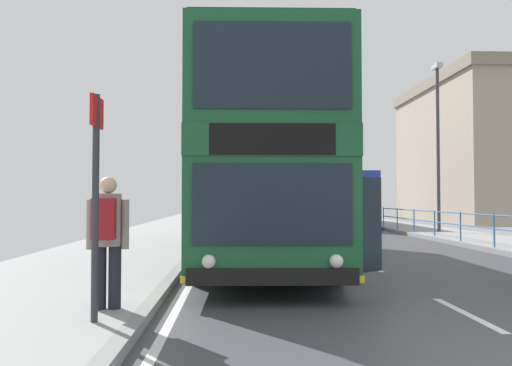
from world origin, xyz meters
TOP-DOWN VIEW (x-y plane):
  - double_decker_bus_main at (-2.47, 8.67)m, footprint 3.30×11.52m
  - background_bus_far_lane at (2.87, 24.95)m, footprint 2.73×10.35m
  - pedestrian_railing_far_kerb at (4.45, 10.17)m, footprint 0.05×21.69m
  - pedestrian_with_backpack at (-4.77, 2.43)m, footprint 0.54×0.54m
  - bus_stop_sign_near at (-4.75, 1.79)m, footprint 0.08×0.44m
  - street_lamp_far_side at (5.66, 16.97)m, footprint 0.28×0.60m
  - bare_tree_far_00 at (5.33, 39.04)m, footprint 3.12×1.20m
  - background_building_00 at (14.77, 29.04)m, footprint 9.95×13.51m

SIDE VIEW (x-z plane):
  - pedestrian_railing_far_kerb at x=4.45m, z-range 0.32..1.30m
  - pedestrian_with_backpack at x=-4.77m, z-range 0.28..1.98m
  - background_bus_far_lane at x=2.87m, z-range 0.14..3.10m
  - bus_stop_sign_near at x=-4.75m, z-range 0.45..3.08m
  - double_decker_bus_main at x=-2.47m, z-range 0.11..4.50m
  - bare_tree_far_00 at x=5.33m, z-range 0.20..5.05m
  - street_lamp_far_side at x=5.66m, z-range 0.74..8.04m
  - background_building_00 at x=14.77m, z-range 0.03..9.70m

